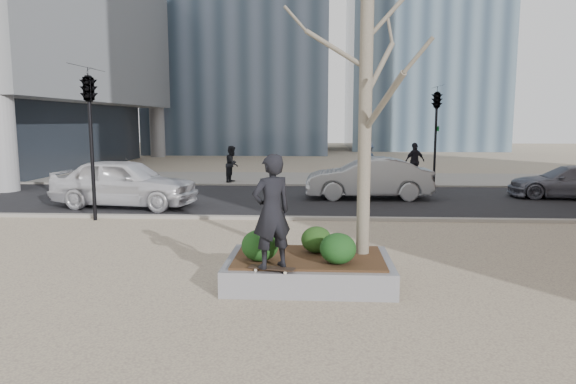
# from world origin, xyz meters

# --- Properties ---
(ground) EXTENTS (120.00, 120.00, 0.00)m
(ground) POSITION_xyz_m (0.00, 0.00, 0.00)
(ground) COLOR tan
(ground) RESTS_ON ground
(street) EXTENTS (60.00, 8.00, 0.02)m
(street) POSITION_xyz_m (0.00, 10.00, 0.01)
(street) COLOR black
(street) RESTS_ON ground
(far_sidewalk) EXTENTS (60.00, 6.00, 0.02)m
(far_sidewalk) POSITION_xyz_m (0.00, 17.00, 0.01)
(far_sidewalk) COLOR gray
(far_sidewalk) RESTS_ON ground
(planter) EXTENTS (3.00, 2.00, 0.45)m
(planter) POSITION_xyz_m (1.00, 0.00, 0.23)
(planter) COLOR gray
(planter) RESTS_ON ground
(planter_mulch) EXTENTS (2.70, 1.70, 0.04)m
(planter_mulch) POSITION_xyz_m (1.00, 0.00, 0.47)
(planter_mulch) COLOR #382314
(planter_mulch) RESTS_ON planter
(sycamore_tree) EXTENTS (2.80, 2.80, 6.60)m
(sycamore_tree) POSITION_xyz_m (2.00, 0.30, 3.79)
(sycamore_tree) COLOR gray
(sycamore_tree) RESTS_ON planter_mulch
(shrub_left) EXTENTS (0.66, 0.66, 0.56)m
(shrub_left) POSITION_xyz_m (0.14, -0.36, 0.77)
(shrub_left) COLOR #153811
(shrub_left) RESTS_ON planter_mulch
(shrub_middle) EXTENTS (0.58, 0.58, 0.49)m
(shrub_middle) POSITION_xyz_m (1.14, 0.29, 0.74)
(shrub_middle) COLOR #193C13
(shrub_middle) RESTS_ON planter_mulch
(shrub_right) EXTENTS (0.64, 0.64, 0.54)m
(shrub_right) POSITION_xyz_m (1.51, -0.47, 0.76)
(shrub_right) COLOR #123915
(shrub_right) RESTS_ON planter_mulch
(skateboard) EXTENTS (0.81, 0.38, 0.08)m
(skateboard) POSITION_xyz_m (0.39, -0.87, 0.49)
(skateboard) COLOR black
(skateboard) RESTS_ON planter
(skateboarder) EXTENTS (0.83, 0.75, 1.90)m
(skateboarder) POSITION_xyz_m (0.39, -0.87, 1.48)
(skateboarder) COLOR black
(skateboarder) RESTS_ON skateboard
(police_car) EXTENTS (5.14, 2.60, 1.68)m
(police_car) POSITION_xyz_m (-5.44, 7.92, 0.86)
(police_car) COLOR white
(police_car) RESTS_ON street
(car_silver) EXTENTS (4.75, 1.72, 1.56)m
(car_silver) POSITION_xyz_m (3.07, 10.32, 0.80)
(car_silver) COLOR gray
(car_silver) RESTS_ON street
(car_third) EXTENTS (4.53, 2.40, 1.25)m
(car_third) POSITION_xyz_m (10.72, 10.81, 0.65)
(car_third) COLOR slate
(car_third) RESTS_ON street
(pedestrian_a) EXTENTS (0.80, 0.95, 1.74)m
(pedestrian_a) POSITION_xyz_m (-2.95, 15.23, 0.89)
(pedestrian_a) COLOR black
(pedestrian_a) RESTS_ON far_sidewalk
(pedestrian_b) EXTENTS (1.25, 1.34, 1.82)m
(pedestrian_b) POSITION_xyz_m (3.78, 17.68, 0.93)
(pedestrian_b) COLOR #435878
(pedestrian_b) RESTS_ON far_sidewalk
(pedestrian_c) EXTENTS (1.18, 0.85, 1.86)m
(pedestrian_c) POSITION_xyz_m (5.97, 16.56, 0.96)
(pedestrian_c) COLOR black
(pedestrian_c) RESTS_ON far_sidewalk
(traffic_light_near) EXTENTS (0.60, 2.48, 4.50)m
(traffic_light_near) POSITION_xyz_m (-5.50, 5.60, 2.25)
(traffic_light_near) COLOR black
(traffic_light_near) RESTS_ON ground
(traffic_light_far) EXTENTS (0.60, 2.48, 4.50)m
(traffic_light_far) POSITION_xyz_m (6.50, 14.60, 2.25)
(traffic_light_far) COLOR black
(traffic_light_far) RESTS_ON ground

